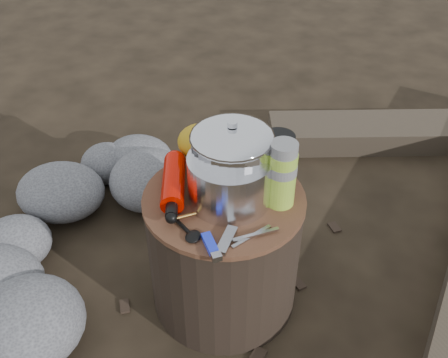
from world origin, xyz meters
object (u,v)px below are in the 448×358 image
(travel_mug, at_px, (278,155))
(camping_pot, at_px, (232,160))
(stump, at_px, (224,250))
(thermos, at_px, (282,174))
(fuel_bottle, at_px, (174,182))

(travel_mug, bearing_deg, camping_pot, -129.97)
(stump, bearing_deg, thermos, 10.51)
(fuel_bottle, bearing_deg, thermos, -10.96)
(camping_pot, xyz_separation_m, travel_mug, (0.10, 0.12, -0.04))
(thermos, bearing_deg, camping_pot, 179.21)
(thermos, height_order, travel_mug, thermos)
(camping_pot, height_order, thermos, camping_pot)
(stump, bearing_deg, travel_mug, 52.98)
(stump, distance_m, camping_pot, 0.32)
(stump, height_order, fuel_bottle, fuel_bottle)
(stump, bearing_deg, fuel_bottle, -172.65)
(stump, xyz_separation_m, travel_mug, (0.11, 0.15, 0.27))
(stump, xyz_separation_m, camping_pot, (0.01, 0.03, 0.32))
(thermos, bearing_deg, fuel_bottle, -171.01)
(thermos, relative_size, travel_mug, 1.46)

